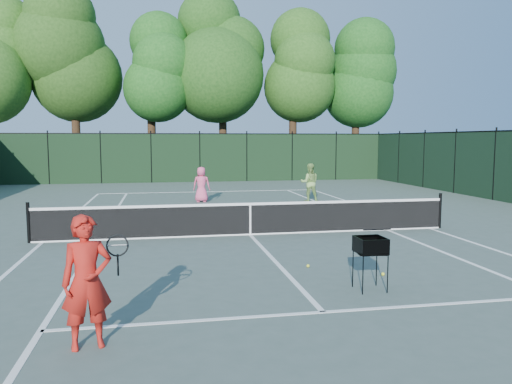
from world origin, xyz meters
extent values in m
plane|color=#46554C|center=(0.00, 0.00, 0.00)|extent=(90.00, 90.00, 0.00)
cube|color=white|center=(-5.49, 0.00, 0.00)|extent=(0.10, 23.77, 0.01)
cube|color=white|center=(5.49, 0.00, 0.00)|extent=(0.10, 23.77, 0.01)
cube|color=white|center=(-4.12, 0.00, 0.00)|extent=(0.10, 23.77, 0.01)
cube|color=white|center=(4.12, 0.00, 0.00)|extent=(0.10, 23.77, 0.01)
cube|color=white|center=(0.00, 11.88, 0.00)|extent=(10.97, 0.10, 0.01)
cube|color=white|center=(0.00, -6.40, 0.00)|extent=(8.23, 0.10, 0.01)
cube|color=white|center=(0.00, 6.40, 0.00)|extent=(8.23, 0.10, 0.01)
cube|color=white|center=(0.00, 0.00, 0.00)|extent=(0.10, 12.80, 0.01)
cube|color=black|center=(0.00, 0.00, 0.46)|extent=(11.60, 0.03, 0.85)
cube|color=white|center=(0.00, 0.00, 0.88)|extent=(11.60, 0.05, 0.07)
cube|color=white|center=(0.00, 0.00, 0.02)|extent=(11.60, 0.05, 0.04)
cube|color=white|center=(0.00, 0.00, 0.46)|extent=(0.05, 0.04, 0.91)
cylinder|color=black|center=(-5.80, 0.00, 0.53)|extent=(0.09, 0.09, 1.06)
cylinder|color=black|center=(5.80, 0.00, 0.53)|extent=(0.09, 0.09, 1.06)
cube|color=black|center=(0.00, 18.00, 1.50)|extent=(24.00, 0.05, 3.00)
cylinder|color=black|center=(-8.00, 22.00, 2.40)|extent=(0.56, 0.56, 4.80)
ellipsoid|color=#1C3F12|center=(-8.00, 22.00, 8.71)|extent=(6.80, 6.80, 10.54)
cylinder|color=black|center=(-3.00, 21.80, 2.15)|extent=(0.56, 0.56, 4.30)
ellipsoid|color=#154B15|center=(-3.00, 21.80, 7.75)|extent=(6.00, 6.00, 9.30)
cylinder|color=black|center=(2.00, 22.30, 2.50)|extent=(0.56, 0.56, 5.00)
ellipsoid|color=#194313|center=(2.00, 22.30, 9.03)|extent=(7.00, 7.00, 10.85)
cylinder|color=black|center=(7.00, 21.60, 2.30)|extent=(0.56, 0.56, 4.60)
ellipsoid|color=#1F4915|center=(7.00, 21.60, 8.16)|extent=(6.20, 6.20, 9.61)
cylinder|color=black|center=(12.00, 22.10, 2.20)|extent=(0.56, 0.56, 4.40)
ellipsoid|color=#144715|center=(12.00, 22.10, 7.74)|extent=(5.80, 5.80, 8.99)
imported|color=#B41C14|center=(-3.37, -7.08, 0.86)|extent=(0.71, 0.55, 1.72)
cylinder|color=black|center=(-3.02, -6.63, 0.95)|extent=(0.03, 0.03, 0.30)
torus|color=black|center=(-3.02, -6.63, 1.22)|extent=(0.30, 0.10, 0.30)
imported|color=#E3507C|center=(-0.73, 7.75, 0.75)|extent=(0.83, 0.63, 1.51)
imported|color=#86B058|center=(3.85, 7.00, 0.82)|extent=(0.91, 0.77, 1.64)
cylinder|color=black|center=(0.95, -5.67, 0.33)|extent=(0.02, 0.02, 0.67)
cylinder|color=black|center=(1.41, -5.67, 0.33)|extent=(0.02, 0.02, 0.67)
cylinder|color=black|center=(0.95, -5.22, 0.33)|extent=(0.02, 0.02, 0.67)
cylinder|color=black|center=(1.41, -5.22, 0.33)|extent=(0.02, 0.02, 0.67)
cube|color=black|center=(1.18, -5.45, 0.81)|extent=(0.56, 0.56, 0.28)
sphere|color=#B4D02A|center=(1.18, -5.45, 0.73)|extent=(0.07, 0.07, 0.07)
sphere|color=#B4D02A|center=(1.18, -5.45, 0.73)|extent=(0.07, 0.07, 0.07)
sphere|color=#B4D02A|center=(1.18, -5.45, 0.73)|extent=(0.07, 0.07, 0.07)
sphere|color=#B4D02A|center=(1.18, -5.45, 0.73)|extent=(0.07, 0.07, 0.07)
sphere|color=#B4D02A|center=(1.18, -5.45, 0.73)|extent=(0.07, 0.07, 0.07)
sphere|color=#B4D02A|center=(1.18, -5.45, 0.73)|extent=(0.07, 0.07, 0.07)
sphere|color=#B4D02A|center=(1.18, -5.45, 0.73)|extent=(0.07, 0.07, 0.07)
sphere|color=#B4D02A|center=(1.18, -5.45, 0.73)|extent=(0.07, 0.07, 0.07)
sphere|color=#B4D02A|center=(1.18, -5.45, 0.73)|extent=(0.07, 0.07, 0.07)
sphere|color=#B4D02A|center=(1.18, -5.45, 0.73)|extent=(0.07, 0.07, 0.07)
sphere|color=#B4D02A|center=(1.18, -5.45, 0.73)|extent=(0.07, 0.07, 0.07)
sphere|color=#B4D02A|center=(1.18, -5.45, 0.73)|extent=(0.07, 0.07, 0.07)
sphere|color=#B4D02A|center=(1.18, -5.45, 0.73)|extent=(0.07, 0.07, 0.07)
sphere|color=#B4D02A|center=(1.18, -5.45, 0.73)|extent=(0.07, 0.07, 0.07)
sphere|color=#B4D02A|center=(1.18, -5.45, 0.73)|extent=(0.07, 0.07, 0.07)
sphere|color=yellow|center=(1.82, -4.63, 0.03)|extent=(0.07, 0.07, 0.07)
sphere|color=yellow|center=(0.56, -3.74, 0.03)|extent=(0.07, 0.07, 0.07)
camera|label=1|loc=(-2.42, -13.54, 2.66)|focal=35.00mm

